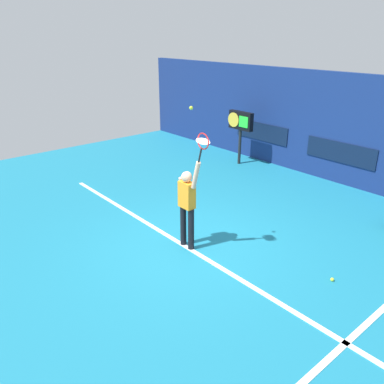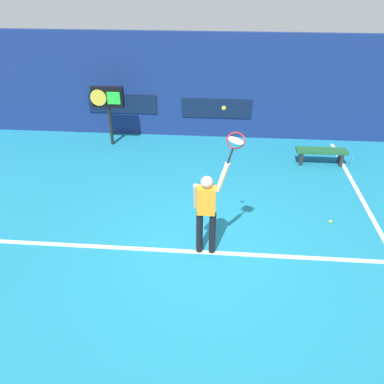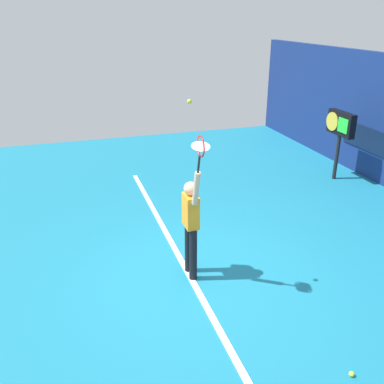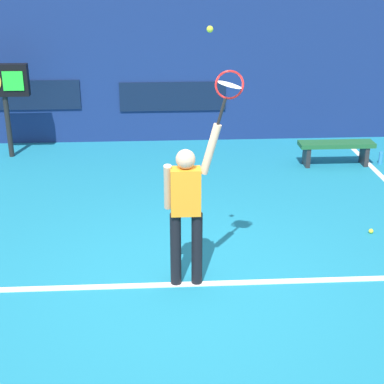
% 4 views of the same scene
% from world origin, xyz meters
% --- Properties ---
extents(ground_plane, '(18.00, 18.00, 0.00)m').
position_xyz_m(ground_plane, '(0.00, 0.00, 0.00)').
color(ground_plane, teal).
extents(back_wall, '(18.00, 0.20, 3.20)m').
position_xyz_m(back_wall, '(0.00, 5.93, 1.60)').
color(back_wall, navy).
rests_on(back_wall, ground_plane).
extents(sponsor_banner_center, '(2.20, 0.03, 0.60)m').
position_xyz_m(sponsor_banner_center, '(0.00, 5.81, 0.96)').
color(sponsor_banner_center, '#0C1933').
extents(sponsor_banner_portside, '(2.20, 0.03, 0.60)m').
position_xyz_m(sponsor_banner_portside, '(-3.00, 5.81, 1.02)').
color(sponsor_banner_portside, '#0C1933').
extents(court_baseline, '(10.00, 0.10, 0.01)m').
position_xyz_m(court_baseline, '(0.00, -0.11, 0.01)').
color(court_baseline, white).
rests_on(court_baseline, ground_plane).
extents(tennis_player, '(0.64, 0.31, 1.98)m').
position_xyz_m(tennis_player, '(-0.01, -0.07, 1.01)').
color(tennis_player, black).
rests_on(tennis_player, ground_plane).
extents(tennis_racket, '(0.39, 0.27, 0.63)m').
position_xyz_m(tennis_racket, '(0.44, -0.07, 2.37)').
color(tennis_racket, black).
extents(tennis_ball, '(0.07, 0.07, 0.07)m').
position_xyz_m(tennis_ball, '(0.23, -0.17, 2.98)').
color(tennis_ball, '#CCE033').
extents(scoreboard_clock, '(0.96, 0.20, 1.80)m').
position_xyz_m(scoreboard_clock, '(-3.21, 4.94, 1.41)').
color(scoreboard_clock, black).
rests_on(scoreboard_clock, ground_plane).
extents(court_bench, '(1.40, 0.36, 0.45)m').
position_xyz_m(court_bench, '(3.00, 4.07, 0.34)').
color(court_bench, '#1E592D').
rests_on(court_bench, ground_plane).
extents(water_bottle, '(0.07, 0.07, 0.24)m').
position_xyz_m(water_bottle, '(3.87, 4.07, 0.12)').
color(water_bottle, '#338CD8').
rests_on(water_bottle, ground_plane).
extents(spare_ball, '(0.07, 0.07, 0.07)m').
position_xyz_m(spare_ball, '(2.68, 1.14, 0.03)').
color(spare_ball, '#CCE033').
rests_on(spare_ball, ground_plane).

